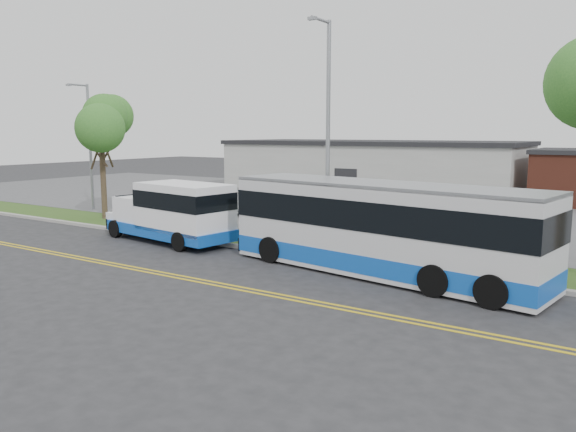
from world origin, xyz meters
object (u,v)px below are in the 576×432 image
Objects in this scene: streetlight_far at (89,142)px; transit_bus at (380,228)px; streetlight_near at (327,128)px; parked_car_a at (240,202)px; pedestrian at (172,214)px; shuttle_bus at (175,211)px; tree_west at (101,131)px; parked_car_b at (274,195)px.

streetlight_far is 0.66× the size of transit_bus.
streetlight_near is 2.34× the size of parked_car_a.
pedestrian is at bearing -18.15° from streetlight_far.
streetlight_near is at bearing -8.05° from streetlight_far.
streetlight_far is at bearing -32.57° from pedestrian.
streetlight_far is 10.62m from parked_car_a.
shuttle_bus is 2.12m from pedestrian.
transit_bus is at bearing 157.71° from pedestrian.
tree_west is 1.39× the size of parked_car_b.
parked_car_b is (-13.67, 13.15, -0.85)m from transit_bus.
shuttle_bus is at bearing -161.74° from streetlight_near.
streetlight_far reaches higher than parked_car_b.
tree_west is 9.41m from shuttle_bus.
transit_bus is at bearing -36.35° from parked_car_b.
tree_west reaches higher than shuttle_bus.
tree_west is at bearing 169.96° from shuttle_bus.
tree_west reaches higher than transit_bus.
streetlight_far is at bearing 171.95° from streetlight_near.
streetlight_near reaches higher than pedestrian.
tree_west reaches higher than pedestrian.
transit_bus is 16.42m from parked_car_a.
parked_car_b is (4.91, 10.21, -4.30)m from tree_west.
shuttle_bus is (8.25, -2.70, -3.63)m from tree_west.
pedestrian is (-1.53, 1.40, -0.44)m from shuttle_bus.
streetlight_near is at bearing -1.80° from tree_west.
shuttle_bus is at bearing -67.95° from parked_car_b.
streetlight_far is at bearing -130.56° from parked_car_b.
pedestrian is at bearing -10.95° from tree_west.
streetlight_near is 12.85m from parked_car_a.
streetlight_near is 5.62m from transit_bus.
tree_west is at bearing -108.15° from parked_car_b.
shuttle_bus is 1.51× the size of parked_car_b.
streetlight_far reaches higher than shuttle_bus.
parked_car_a is at bearing -92.11° from pedestrian.
parked_car_b is at bearing 144.75° from transit_bus.
streetlight_near is at bearing -61.40° from parked_car_a.
streetlight_far is at bearing 177.47° from parked_car_a.
streetlight_far is 23.33m from transit_bus.
shuttle_bus is 3.96× the size of pedestrian.
transit_bus is 2.45× the size of parked_car_b.
pedestrian is at bearing -174.29° from streetlight_near.
transit_bus is 3.00× the size of parked_car_a.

